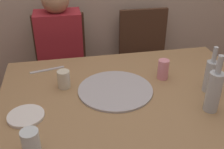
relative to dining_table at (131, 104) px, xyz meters
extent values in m
cube|color=#99754C|center=(0.00, 0.00, 0.05)|extent=(1.45, 1.03, 0.04)
cylinder|color=#99754C|center=(-0.67, 0.46, -0.31)|extent=(0.06, 0.06, 0.69)
cylinder|color=#99754C|center=(0.67, 0.46, -0.31)|extent=(0.06, 0.06, 0.69)
cylinder|color=#ADADB2|center=(-0.08, 0.04, 0.08)|extent=(0.42, 0.42, 0.01)
cylinder|color=#B2BCC1|center=(0.43, -0.06, 0.16)|extent=(0.06, 0.06, 0.18)
cylinder|color=#B2BCC1|center=(0.43, -0.06, 0.30)|extent=(0.02, 0.02, 0.09)
cylinder|color=#B2BCC1|center=(0.36, -0.23, 0.18)|extent=(0.07, 0.07, 0.21)
cylinder|color=#B2BCC1|center=(0.36, -0.23, 0.33)|extent=(0.03, 0.03, 0.09)
cylinder|color=silver|center=(-0.51, -0.36, 0.13)|extent=(0.08, 0.08, 0.12)
cylinder|color=beige|center=(-0.36, 0.14, 0.12)|extent=(0.07, 0.07, 0.10)
cylinder|color=pink|center=(0.23, 0.13, 0.13)|extent=(0.07, 0.07, 0.12)
cylinder|color=white|center=(-0.56, -0.11, 0.08)|extent=(0.18, 0.18, 0.02)
cube|color=#B7B7BC|center=(-0.46, 0.36, 0.08)|extent=(0.22, 0.07, 0.01)
cube|color=#472D1E|center=(-0.37, 0.84, -0.21)|extent=(0.44, 0.44, 0.05)
cube|color=#472D1E|center=(-0.37, 1.04, 0.01)|extent=(0.44, 0.04, 0.45)
cylinder|color=#472D1E|center=(-0.18, 0.65, -0.45)|extent=(0.04, 0.04, 0.42)
cylinder|color=#472D1E|center=(-0.56, 0.65, -0.45)|extent=(0.04, 0.04, 0.42)
cylinder|color=#472D1E|center=(-0.18, 1.03, -0.45)|extent=(0.04, 0.04, 0.42)
cylinder|color=#472D1E|center=(-0.56, 1.03, -0.45)|extent=(0.04, 0.04, 0.42)
cube|color=#472D1E|center=(0.38, 0.84, -0.21)|extent=(0.44, 0.44, 0.05)
cube|color=#472D1E|center=(0.38, 1.04, 0.01)|extent=(0.44, 0.04, 0.45)
cylinder|color=#472D1E|center=(0.57, 0.65, -0.45)|extent=(0.04, 0.04, 0.42)
cylinder|color=#472D1E|center=(0.19, 0.65, -0.45)|extent=(0.04, 0.04, 0.42)
cylinder|color=#472D1E|center=(0.57, 1.03, -0.45)|extent=(0.04, 0.04, 0.42)
cylinder|color=#472D1E|center=(0.19, 1.03, -0.45)|extent=(0.04, 0.04, 0.42)
cube|color=maroon|center=(-0.37, 0.86, 0.05)|extent=(0.36, 0.22, 0.52)
sphere|color=#A87A5B|center=(-0.37, 0.86, 0.40)|extent=(0.21, 0.21, 0.21)
cylinder|color=#3F0E12|center=(-0.29, 0.66, -0.21)|extent=(0.12, 0.40, 0.12)
cylinder|color=#3F0E12|center=(-0.45, 0.66, -0.21)|extent=(0.12, 0.40, 0.12)
cylinder|color=#3F0E12|center=(-0.29, 0.46, -0.44)|extent=(0.11, 0.11, 0.45)
cylinder|color=#3F0E12|center=(-0.45, 0.46, -0.44)|extent=(0.11, 0.11, 0.45)
camera|label=1|loc=(-0.35, -1.23, 0.91)|focal=43.50mm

